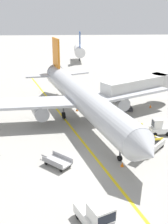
{
  "coord_description": "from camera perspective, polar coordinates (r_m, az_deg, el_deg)",
  "views": [
    {
      "loc": [
        -0.17,
        -23.92,
        14.84
      ],
      "look_at": [
        1.73,
        9.59,
        2.5
      ],
      "focal_mm": 45.18,
      "sensor_mm": 36.0,
      "label": 1
    }
  ],
  "objects": [
    {
      "name": "ground_crew_wing_walker",
      "position": [
        35.41,
        11.56,
        -3.41
      ],
      "size": [
        0.36,
        0.24,
        1.7
      ],
      "color": "#26262D",
      "rests_on": "ground"
    },
    {
      "name": "baggage_cart_loaded",
      "position": [
        28.72,
        -5.39,
        -9.94
      ],
      "size": [
        3.33,
        3.12,
        0.94
      ],
      "color": "#A5A5A8",
      "rests_on": "ground"
    },
    {
      "name": "airliner",
      "position": [
        38.79,
        -0.52,
        3.06
      ],
      "size": [
        27.78,
        34.65,
        10.1
      ],
      "color": "#B2B5BA",
      "rests_on": "ground"
    },
    {
      "name": "safety_cone_nose_right",
      "position": [
        46.12,
        13.29,
        1.15
      ],
      "size": [
        0.36,
        0.36,
        0.44
      ],
      "primitive_type": "cone",
      "color": "orange",
      "rests_on": "ground"
    },
    {
      "name": "baggage_tug_near_wing",
      "position": [
        36.27,
        14.91,
        -3.09
      ],
      "size": [
        2.48,
        1.47,
        2.1
      ],
      "color": "silver",
      "rests_on": "ground"
    },
    {
      "name": "ground_crew_marshaller",
      "position": [
        35.51,
        8.76,
        -3.16
      ],
      "size": [
        0.36,
        0.24,
        1.7
      ],
      "color": "#26262D",
      "rests_on": "ground"
    },
    {
      "name": "jet_bridge",
      "position": [
        45.3,
        11.71,
        5.32
      ],
      "size": [
        12.3,
        8.74,
        4.85
      ],
      "color": "beige",
      "rests_on": "ground"
    },
    {
      "name": "ground_plane",
      "position": [
        28.15,
        -2.46,
        -11.65
      ],
      "size": [
        300.0,
        300.0,
        0.0
      ],
      "primitive_type": "plane",
      "color": "#9E9B93"
    },
    {
      "name": "pushback_tug",
      "position": [
        21.34,
        2.75,
        -20.31
      ],
      "size": [
        3.23,
        4.06,
        2.2
      ],
      "color": "silver",
      "rests_on": "ground"
    },
    {
      "name": "distant_aircraft_far_left",
      "position": [
        85.83,
        -0.94,
        12.41
      ],
      "size": [
        3.0,
        10.1,
        8.8
      ],
      "color": "silver",
      "rests_on": "ground"
    },
    {
      "name": "taxi_line_yellow",
      "position": [
        32.56,
        0.46,
        -6.92
      ],
      "size": [
        23.02,
        76.79,
        0.01
      ],
      "primitive_type": "cube",
      "rotation": [
        0.0,
        0.0,
        0.29
      ],
      "color": "yellow",
      "rests_on": "ground"
    },
    {
      "name": "safety_cone_wingtip_left",
      "position": [
        28.86,
        7.74,
        -10.46
      ],
      "size": [
        0.36,
        0.36,
        0.44
      ],
      "primitive_type": "cone",
      "color": "orange",
      "rests_on": "ground"
    },
    {
      "name": "belt_loader_forward_hold",
      "position": [
        32.16,
        13.48,
        -6.35
      ],
      "size": [
        4.3,
        4.53,
        2.59
      ],
      "color": "silver",
      "rests_on": "ground"
    },
    {
      "name": "safety_cone_nose_left",
      "position": [
        43.4,
        -1.43,
        0.49
      ],
      "size": [
        0.36,
        0.36,
        0.44
      ],
      "primitive_type": "cone",
      "color": "orange",
      "rests_on": "ground"
    }
  ]
}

